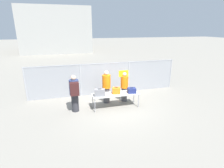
% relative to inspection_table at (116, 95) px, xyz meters
% --- Properties ---
extents(ground_plane, '(120.00, 120.00, 0.00)m').
position_rel_inspection_table_xyz_m(ground_plane, '(-0.04, 0.02, -0.68)').
color(ground_plane, gray).
extents(fence_section, '(8.94, 0.07, 1.90)m').
position_rel_inspection_table_xyz_m(fence_section, '(-0.03, 2.04, 0.32)').
color(fence_section, '#9EA0A5').
rests_on(fence_section, ground_plane).
extents(inspection_table, '(2.34, 0.74, 0.73)m').
position_rel_inspection_table_xyz_m(inspection_table, '(0.00, 0.00, 0.00)').
color(inspection_table, '#B2B2AD').
rests_on(inspection_table, ground_plane).
extents(suitcase_grey, '(0.53, 0.32, 0.37)m').
position_rel_inspection_table_xyz_m(suitcase_grey, '(-0.82, -0.08, 0.22)').
color(suitcase_grey, slate).
rests_on(suitcase_grey, inspection_table).
extents(suitcase_orange, '(0.42, 0.32, 0.33)m').
position_rel_inspection_table_xyz_m(suitcase_orange, '(0.03, 0.02, 0.20)').
color(suitcase_orange, orange).
rests_on(suitcase_orange, inspection_table).
extents(suitcase_navy, '(0.44, 0.38, 0.27)m').
position_rel_inspection_table_xyz_m(suitcase_navy, '(0.82, -0.07, 0.17)').
color(suitcase_navy, navy).
rests_on(suitcase_navy, inspection_table).
extents(traveler_hooded, '(0.45, 0.69, 1.80)m').
position_rel_inspection_table_xyz_m(traveler_hooded, '(-2.00, 0.04, 0.31)').
color(traveler_hooded, '#2D2D33').
rests_on(traveler_hooded, ground_plane).
extents(security_worker_near, '(0.43, 0.43, 1.76)m').
position_rel_inspection_table_xyz_m(security_worker_near, '(-0.30, 0.70, 0.23)').
color(security_worker_near, '#4C4C51').
rests_on(security_worker_near, ground_plane).
extents(security_worker_far, '(0.40, 0.40, 1.62)m').
position_rel_inspection_table_xyz_m(security_worker_far, '(0.68, 0.64, 0.16)').
color(security_worker_far, '#4C4C51').
rests_on(security_worker_far, ground_plane).
extents(utility_trailer, '(3.34, 2.06, 0.77)m').
position_rel_inspection_table_xyz_m(utility_trailer, '(1.05, 3.40, -0.24)').
color(utility_trailer, '#B2B2B7').
rests_on(utility_trailer, ground_plane).
extents(distant_hangar, '(10.59, 11.12, 6.94)m').
position_rel_inspection_table_xyz_m(distant_hangar, '(-3.21, 25.46, 2.79)').
color(distant_hangar, '#999993').
rests_on(distant_hangar, ground_plane).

